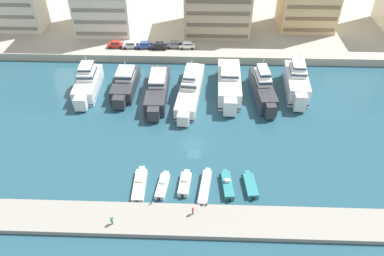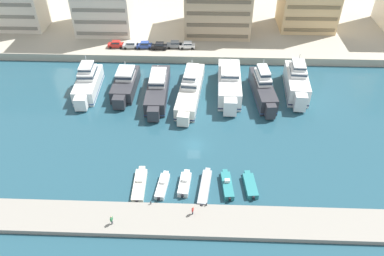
{
  "view_description": "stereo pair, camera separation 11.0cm",
  "coord_description": "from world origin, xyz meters",
  "px_view_note": "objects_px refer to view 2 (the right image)",
  "views": [
    {
      "loc": [
        1.51,
        -54.19,
        47.26
      ],
      "look_at": [
        -0.43,
        2.04,
        2.5
      ],
      "focal_mm": 35.0,
      "sensor_mm": 36.0,
      "label": 1
    },
    {
      "loc": [
        1.62,
        -54.19,
        47.26
      ],
      "look_at": [
        -0.43,
        2.04,
        2.5
      ],
      "focal_mm": 35.0,
      "sensor_mm": 36.0,
      "label": 2
    }
  ],
  "objects_px": {
    "yacht_charcoal_left": "(125,83)",
    "car_silver_left": "(131,45)",
    "yacht_ivory_center_left": "(190,88)",
    "motorboat_white_mid_left": "(185,184)",
    "yacht_white_far_left": "(88,83)",
    "motorboat_teal_center_right": "(250,185)",
    "motorboat_grey_center_left": "(205,187)",
    "car_red_far_left": "(116,44)",
    "car_grey_center": "(174,44)",
    "pedestrian_near_edge": "(112,219)",
    "yacht_charcoal_mid_left": "(158,89)",
    "motorboat_white_left": "(163,186)",
    "car_black_center_left": "(159,46)",
    "car_white_center_right": "(187,45)",
    "motorboat_teal_center": "(227,185)",
    "yacht_white_mid_right": "(297,82)",
    "yacht_charcoal_center_right": "(263,88)",
    "motorboat_cream_far_left": "(140,184)",
    "car_blue_mid_left": "(145,45)",
    "pedestrian_mid_deck": "(193,210)",
    "yacht_white_center": "(229,83)"
  },
  "relations": [
    {
      "from": "yacht_white_far_left",
      "to": "car_silver_left",
      "type": "xyz_separation_m",
      "value": [
        6.91,
        18.19,
        0.72
      ]
    },
    {
      "from": "car_red_far_left",
      "to": "car_grey_center",
      "type": "distance_m",
      "value": 15.52
    },
    {
      "from": "yacht_ivory_center_left",
      "to": "motorboat_white_mid_left",
      "type": "xyz_separation_m",
      "value": [
        0.12,
        -27.76,
        -1.54
      ]
    },
    {
      "from": "motorboat_white_left",
      "to": "yacht_white_center",
      "type": "bearing_deg",
      "value": 67.61
    },
    {
      "from": "motorboat_white_left",
      "to": "car_grey_center",
      "type": "xyz_separation_m",
      "value": [
        -1.45,
        48.06,
        2.54
      ]
    },
    {
      "from": "yacht_charcoal_center_right",
      "to": "car_blue_mid_left",
      "type": "bearing_deg",
      "value": 146.67
    },
    {
      "from": "motorboat_cream_far_left",
      "to": "motorboat_teal_center",
      "type": "relative_size",
      "value": 1.21
    },
    {
      "from": "yacht_charcoal_center_right",
      "to": "pedestrian_near_edge",
      "type": "height_order",
      "value": "yacht_charcoal_center_right"
    },
    {
      "from": "car_white_center_right",
      "to": "motorboat_white_left",
      "type": "bearing_deg",
      "value": -92.44
    },
    {
      "from": "car_black_center_left",
      "to": "yacht_white_mid_right",
      "type": "bearing_deg",
      "value": -26.48
    },
    {
      "from": "motorboat_teal_center",
      "to": "car_silver_left",
      "type": "height_order",
      "value": "car_silver_left"
    },
    {
      "from": "yacht_charcoal_mid_left",
      "to": "motorboat_cream_far_left",
      "type": "bearing_deg",
      "value": -90.35
    },
    {
      "from": "yacht_charcoal_left",
      "to": "motorboat_teal_center",
      "type": "height_order",
      "value": "yacht_charcoal_left"
    },
    {
      "from": "yacht_charcoal_center_right",
      "to": "car_white_center_right",
      "type": "relative_size",
      "value": 4.25
    },
    {
      "from": "yacht_charcoal_mid_left",
      "to": "yacht_white_center",
      "type": "xyz_separation_m",
      "value": [
        16.1,
        2.21,
        0.4
      ]
    },
    {
      "from": "yacht_charcoal_left",
      "to": "motorboat_teal_center",
      "type": "bearing_deg",
      "value": -52.86
    },
    {
      "from": "yacht_white_center",
      "to": "car_white_center_right",
      "type": "bearing_deg",
      "value": 120.1
    },
    {
      "from": "car_white_center_right",
      "to": "yacht_charcoal_left",
      "type": "bearing_deg",
      "value": -126.94
    },
    {
      "from": "motorboat_teal_center",
      "to": "car_white_center_right",
      "type": "bearing_deg",
      "value": 100.57
    },
    {
      "from": "motorboat_white_mid_left",
      "to": "pedestrian_mid_deck",
      "type": "xyz_separation_m",
      "value": [
        1.59,
        -6.55,
        1.24
      ]
    },
    {
      "from": "yacht_charcoal_mid_left",
      "to": "car_silver_left",
      "type": "distance_m",
      "value": 21.77
    },
    {
      "from": "yacht_ivory_center_left",
      "to": "motorboat_teal_center",
      "type": "relative_size",
      "value": 3.4
    },
    {
      "from": "yacht_charcoal_left",
      "to": "car_silver_left",
      "type": "bearing_deg",
      "value": 95.08
    },
    {
      "from": "yacht_white_mid_right",
      "to": "car_silver_left",
      "type": "relative_size",
      "value": 3.99
    },
    {
      "from": "motorboat_white_left",
      "to": "car_blue_mid_left",
      "type": "distance_m",
      "value": 48.45
    },
    {
      "from": "pedestrian_mid_deck",
      "to": "yacht_charcoal_left",
      "type": "bearing_deg",
      "value": 114.98
    },
    {
      "from": "yacht_ivory_center_left",
      "to": "yacht_white_mid_right",
      "type": "xyz_separation_m",
      "value": [
        24.05,
        2.42,
        0.57
      ]
    },
    {
      "from": "yacht_charcoal_mid_left",
      "to": "motorboat_white_left",
      "type": "height_order",
      "value": "yacht_charcoal_mid_left"
    },
    {
      "from": "motorboat_teal_center_right",
      "to": "car_white_center_right",
      "type": "relative_size",
      "value": 1.5
    },
    {
      "from": "motorboat_white_mid_left",
      "to": "yacht_white_center",
      "type": "bearing_deg",
      "value": 73.66
    },
    {
      "from": "car_grey_center",
      "to": "yacht_charcoal_left",
      "type": "bearing_deg",
      "value": -118.83
    },
    {
      "from": "motorboat_teal_center",
      "to": "motorboat_teal_center_right",
      "type": "relative_size",
      "value": 1.08
    },
    {
      "from": "motorboat_white_left",
      "to": "car_red_far_left",
      "type": "xyz_separation_m",
      "value": [
        -16.97,
        47.68,
        2.54
      ]
    },
    {
      "from": "motorboat_grey_center_left",
      "to": "car_grey_center",
      "type": "distance_m",
      "value": 49.1
    },
    {
      "from": "motorboat_teal_center_right",
      "to": "pedestrian_near_edge",
      "type": "distance_m",
      "value": 23.34
    },
    {
      "from": "motorboat_teal_center_right",
      "to": "car_grey_center",
      "type": "distance_m",
      "value": 50.22
    },
    {
      "from": "yacht_white_mid_right",
      "to": "car_black_center_left",
      "type": "xyz_separation_m",
      "value": [
        -33.0,
        16.44,
        0.36
      ]
    },
    {
      "from": "yacht_charcoal_mid_left",
      "to": "motorboat_cream_far_left",
      "type": "height_order",
      "value": "yacht_charcoal_mid_left"
    },
    {
      "from": "yacht_white_mid_right",
      "to": "pedestrian_near_edge",
      "type": "bearing_deg",
      "value": -131.4
    },
    {
      "from": "motorboat_grey_center_left",
      "to": "motorboat_teal_center",
      "type": "distance_m",
      "value": 3.8
    },
    {
      "from": "car_red_far_left",
      "to": "car_white_center_right",
      "type": "height_order",
      "value": "same"
    },
    {
      "from": "motorboat_white_left",
      "to": "car_white_center_right",
      "type": "height_order",
      "value": "car_white_center_right"
    },
    {
      "from": "car_black_center_left",
      "to": "car_white_center_right",
      "type": "bearing_deg",
      "value": 5.51
    },
    {
      "from": "yacht_charcoal_center_right",
      "to": "car_black_center_left",
      "type": "distance_m",
      "value": 31.38
    },
    {
      "from": "yacht_white_center",
      "to": "yacht_ivory_center_left",
      "type": "bearing_deg",
      "value": -168.67
    },
    {
      "from": "motorboat_teal_center_right",
      "to": "motorboat_grey_center_left",
      "type": "bearing_deg",
      "value": -173.82
    },
    {
      "from": "motorboat_teal_center_right",
      "to": "car_grey_center",
      "type": "relative_size",
      "value": 1.51
    },
    {
      "from": "yacht_charcoal_mid_left",
      "to": "yacht_white_mid_right",
      "type": "distance_m",
      "value": 31.52
    },
    {
      "from": "motorboat_white_mid_left",
      "to": "motorboat_teal_center_right",
      "type": "xyz_separation_m",
      "value": [
        11.05,
        0.1,
        -0.05
      ]
    },
    {
      "from": "yacht_white_far_left",
      "to": "pedestrian_mid_deck",
      "type": "distance_m",
      "value": 43.42
    }
  ]
}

